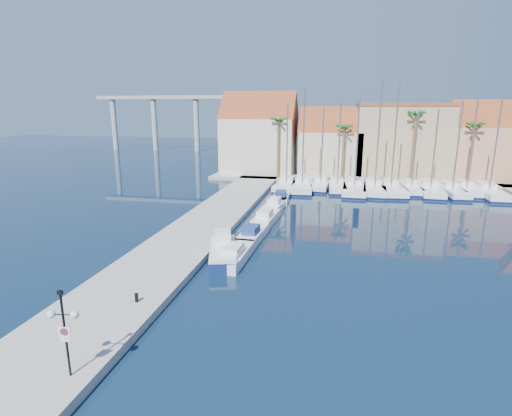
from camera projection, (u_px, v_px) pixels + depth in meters
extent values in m
plane|color=black|center=(270.00, 310.00, 22.77)|extent=(260.00, 260.00, 0.00)
cube|color=gray|center=(200.00, 229.00, 37.30)|extent=(6.00, 77.00, 0.50)
cube|color=gray|center=(378.00, 176.00, 66.32)|extent=(54.00, 16.00, 0.50)
cylinder|color=black|center=(65.00, 334.00, 16.00)|extent=(0.10, 0.10, 3.82)
cylinder|color=black|center=(57.00, 314.00, 15.81)|extent=(0.48, 0.12, 0.05)
cylinder|color=black|center=(69.00, 315.00, 15.78)|extent=(0.48, 0.12, 0.05)
sphere|color=white|center=(51.00, 314.00, 15.82)|extent=(0.34, 0.34, 0.34)
sphere|color=white|center=(75.00, 315.00, 15.77)|extent=(0.34, 0.34, 0.34)
cube|color=black|center=(60.00, 292.00, 15.56)|extent=(0.23, 0.15, 0.15)
cube|color=white|center=(64.00, 333.00, 15.92)|extent=(0.48, 0.10, 0.48)
cylinder|color=red|center=(64.00, 332.00, 15.89)|extent=(0.32, 0.06, 0.32)
cylinder|color=#1933A5|center=(64.00, 332.00, 15.88)|extent=(0.23, 0.05, 0.23)
cube|color=white|center=(65.00, 340.00, 16.01)|extent=(0.38, 0.09, 0.13)
cylinder|color=black|center=(137.00, 298.00, 22.65)|extent=(0.21, 0.21, 0.52)
cube|color=navy|center=(223.00, 255.00, 30.13)|extent=(3.44, 6.06, 0.86)
cube|color=white|center=(223.00, 248.00, 30.00)|extent=(3.44, 6.06, 0.19)
cube|color=white|center=(223.00, 237.00, 30.98)|extent=(1.62, 1.82, 1.05)
cube|color=white|center=(235.00, 255.00, 30.13)|extent=(2.02, 5.77, 0.80)
cube|color=white|center=(233.00, 249.00, 29.42)|extent=(1.35, 2.04, 0.60)
cube|color=white|center=(253.00, 235.00, 34.90)|extent=(2.02, 5.41, 0.80)
cube|color=navy|center=(251.00, 229.00, 34.23)|extent=(1.30, 1.93, 0.60)
cube|color=white|center=(266.00, 219.00, 40.19)|extent=(2.19, 5.72, 0.80)
cube|color=white|center=(265.00, 213.00, 39.50)|extent=(1.39, 2.05, 0.60)
cube|color=white|center=(275.00, 205.00, 45.72)|extent=(2.16, 5.76, 0.80)
cube|color=white|center=(274.00, 200.00, 45.02)|extent=(1.39, 2.06, 0.60)
cube|color=white|center=(281.00, 198.00, 49.50)|extent=(2.16, 5.87, 0.80)
cube|color=navy|center=(281.00, 193.00, 48.78)|extent=(1.40, 2.09, 0.60)
cube|color=white|center=(287.00, 185.00, 57.41)|extent=(3.05, 9.61, 1.00)
cube|color=#0D1844|center=(287.00, 187.00, 57.49)|extent=(3.11, 9.67, 0.28)
cube|color=white|center=(288.00, 178.00, 58.10)|extent=(1.90, 2.94, 0.60)
cylinder|color=slate|center=(287.00, 144.00, 55.53)|extent=(0.20, 0.20, 10.83)
cube|color=white|center=(302.00, 186.00, 56.80)|extent=(3.38, 10.95, 1.00)
cube|color=#0D1844|center=(302.00, 188.00, 56.87)|extent=(3.44, 11.01, 0.28)
cube|color=white|center=(303.00, 179.00, 57.64)|extent=(2.14, 3.34, 0.60)
cylinder|color=slate|center=(304.00, 137.00, 54.60)|extent=(0.20, 0.20, 12.83)
cube|color=white|center=(321.00, 185.00, 57.34)|extent=(2.57, 8.29, 1.00)
cube|color=#0D1844|center=(321.00, 187.00, 57.42)|extent=(2.64, 8.36, 0.28)
cube|color=white|center=(322.00, 178.00, 57.92)|extent=(1.62, 2.53, 0.60)
cylinder|color=slate|center=(322.00, 146.00, 55.59)|extent=(0.20, 0.20, 10.27)
cube|color=white|center=(337.00, 186.00, 56.21)|extent=(2.71, 8.78, 1.00)
cube|color=#0D1844|center=(337.00, 189.00, 56.29)|extent=(2.77, 8.85, 0.28)
cube|color=white|center=(337.00, 180.00, 56.85)|extent=(1.71, 2.68, 0.60)
cylinder|color=slate|center=(339.00, 143.00, 54.32)|extent=(0.20, 0.20, 11.16)
cube|color=white|center=(354.00, 188.00, 55.24)|extent=(3.47, 11.60, 1.00)
cube|color=#0D1844|center=(354.00, 190.00, 55.32)|extent=(3.54, 11.66, 0.28)
cube|color=white|center=(355.00, 181.00, 56.12)|extent=(2.23, 3.53, 0.60)
cylinder|color=slate|center=(357.00, 141.00, 53.13)|extent=(0.20, 0.20, 11.87)
cube|color=white|center=(375.00, 188.00, 55.14)|extent=(3.71, 11.34, 1.00)
cube|color=#0D1844|center=(374.00, 190.00, 55.22)|extent=(3.78, 11.40, 0.28)
cube|color=white|center=(375.00, 181.00, 55.98)|extent=(2.27, 3.49, 0.60)
cylinder|color=slate|center=(379.00, 134.00, 52.81)|extent=(0.20, 0.20, 13.88)
cube|color=white|center=(390.00, 189.00, 54.61)|extent=(3.52, 10.70, 1.00)
cube|color=#0D1844|center=(390.00, 191.00, 54.69)|extent=(3.58, 10.76, 0.28)
cube|color=white|center=(389.00, 182.00, 55.43)|extent=(2.15, 3.29, 0.60)
cylinder|color=slate|center=(395.00, 135.00, 52.34)|extent=(0.20, 0.20, 13.56)
cube|color=white|center=(411.00, 188.00, 54.86)|extent=(2.52, 8.12, 1.00)
cube|color=#0D1844|center=(410.00, 191.00, 54.94)|extent=(2.58, 8.18, 0.28)
cube|color=white|center=(410.00, 182.00, 55.44)|extent=(1.59, 2.48, 0.60)
cylinder|color=slate|center=(415.00, 148.00, 53.14)|extent=(0.20, 0.20, 10.02)
cube|color=white|center=(430.00, 190.00, 53.92)|extent=(3.28, 10.41, 1.00)
cube|color=#0D1844|center=(429.00, 192.00, 54.00)|extent=(3.34, 10.47, 0.28)
cube|color=white|center=(429.00, 183.00, 54.69)|extent=(2.05, 3.19, 0.60)
cylinder|color=slate|center=(435.00, 149.00, 52.09)|extent=(0.20, 0.20, 10.11)
cube|color=white|center=(451.00, 191.00, 53.07)|extent=(2.90, 9.10, 1.00)
cube|color=#0D1844|center=(451.00, 193.00, 53.14)|extent=(2.96, 9.16, 0.28)
cube|color=white|center=(450.00, 184.00, 53.73)|extent=(1.80, 2.79, 0.60)
cylinder|color=slate|center=(458.00, 146.00, 51.17)|extent=(0.20, 0.20, 11.10)
cube|color=white|center=(465.00, 190.00, 53.79)|extent=(2.19, 8.24, 1.00)
cube|color=#0D1844|center=(465.00, 192.00, 53.87)|extent=(2.25, 8.30, 0.28)
cube|color=white|center=(464.00, 183.00, 54.38)|extent=(1.51, 2.48, 0.60)
cylinder|color=slate|center=(472.00, 142.00, 51.84)|extent=(0.20, 0.20, 11.81)
cube|color=white|center=(488.00, 192.00, 52.40)|extent=(2.74, 10.14, 1.00)
cube|color=#0D1844|center=(487.00, 194.00, 52.48)|extent=(2.80, 10.20, 0.28)
cube|color=white|center=(486.00, 185.00, 53.17)|extent=(1.87, 3.05, 0.60)
cylinder|color=slate|center=(496.00, 144.00, 50.37)|extent=(0.20, 0.20, 11.76)
cube|color=beige|center=(259.00, 146.00, 68.16)|extent=(12.00, 9.00, 9.00)
cube|color=brown|center=(259.00, 119.00, 67.07)|extent=(12.30, 9.00, 9.00)
cube|color=tan|center=(330.00, 153.00, 66.03)|extent=(10.00, 8.00, 7.00)
cube|color=brown|center=(331.00, 132.00, 65.18)|extent=(10.30, 8.00, 8.00)
cube|color=tan|center=(400.00, 141.00, 64.33)|extent=(14.00, 10.00, 11.00)
cube|color=brown|center=(404.00, 105.00, 62.93)|extent=(14.20, 10.20, 0.50)
cube|color=tan|center=(482.00, 153.00, 61.37)|extent=(10.00, 8.00, 8.00)
cube|color=brown|center=(486.00, 127.00, 60.40)|extent=(10.30, 8.00, 8.00)
cylinder|color=brown|center=(278.00, 149.00, 62.62)|extent=(0.36, 0.36, 9.00)
sphere|color=#195518|center=(279.00, 121.00, 61.56)|extent=(2.60, 2.60, 2.60)
cylinder|color=brown|center=(343.00, 154.00, 60.77)|extent=(0.36, 0.36, 8.00)
sphere|color=#195518|center=(344.00, 128.00, 59.83)|extent=(2.60, 2.60, 2.60)
cylinder|color=brown|center=(413.00, 148.00, 58.55)|extent=(0.36, 0.36, 10.00)
sphere|color=#195518|center=(416.00, 114.00, 57.37)|extent=(2.60, 2.60, 2.60)
cylinder|color=brown|center=(471.00, 155.00, 57.15)|extent=(0.36, 0.36, 8.50)
sphere|color=#195518|center=(475.00, 125.00, 56.16)|extent=(2.60, 2.60, 2.60)
cube|color=#9E9E99|center=(181.00, 97.00, 104.74)|extent=(48.00, 2.20, 0.90)
cylinder|color=#9E9E99|center=(114.00, 124.00, 110.39)|extent=(1.40, 1.40, 14.00)
cylinder|color=#9E9E99|center=(155.00, 124.00, 108.02)|extent=(1.40, 1.40, 14.00)
cylinder|color=#9E9E99|center=(197.00, 125.00, 105.65)|extent=(1.40, 1.40, 14.00)
cylinder|color=#9E9E99|center=(240.00, 125.00, 103.28)|extent=(1.40, 1.40, 14.00)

